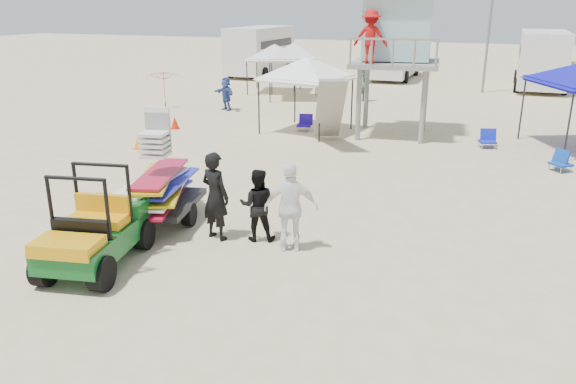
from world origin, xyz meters
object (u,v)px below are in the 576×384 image
(man_left, at_px, (215,196))
(surf_trailer, at_px, (161,184))
(utility_cart, at_px, (92,223))
(lifeguard_tower, at_px, (395,34))

(man_left, bearing_deg, surf_trailer, 5.33)
(utility_cart, height_order, man_left, man_left)
(surf_trailer, bearing_deg, lifeguard_tower, 75.18)
(surf_trailer, relative_size, lifeguard_tower, 0.54)
(surf_trailer, xyz_separation_m, lifeguard_tower, (2.94, 11.10, 2.75))
(utility_cart, relative_size, lifeguard_tower, 0.54)
(lifeguard_tower, bearing_deg, man_left, -97.11)
(utility_cart, relative_size, man_left, 1.41)
(utility_cart, distance_m, man_left, 2.54)
(utility_cart, xyz_separation_m, surf_trailer, (0.01, 2.33, 0.08))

